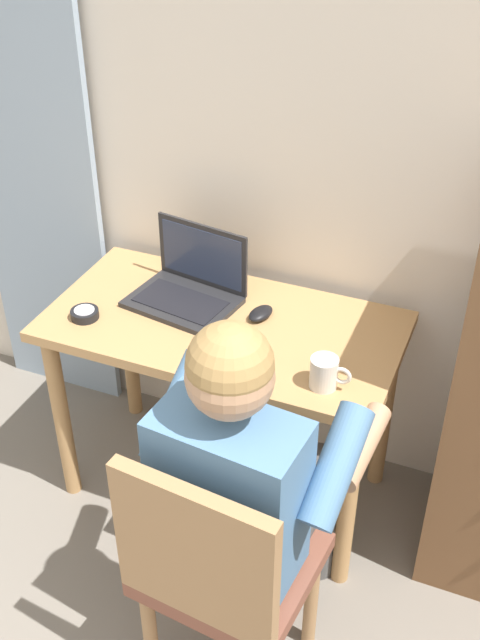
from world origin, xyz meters
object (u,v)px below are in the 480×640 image
at_px(chair, 219,570).
at_px(coffee_mug, 325,373).
at_px(desk, 223,352).
at_px(computer_mouse, 260,314).
at_px(person_seated, 252,472).
at_px(desk_clock, 84,314).
at_px(laptop, 189,286).

bearing_deg(chair, coffee_mug, 79.28).
height_order(desk, computer_mouse, computer_mouse).
relative_size(computer_mouse, coffee_mug, 0.83).
height_order(desk, person_seated, person_seated).
relative_size(person_seated, desk_clock, 13.37).
bearing_deg(coffee_mug, desk_clock, 177.35).
relative_size(person_seated, coffee_mug, 10.03).
xyz_separation_m(laptop, computer_mouse, (0.26, -0.01, -0.04)).
xyz_separation_m(desk, computer_mouse, (0.10, 0.07, 0.13)).
height_order(chair, coffee_mug, chair).
distance_m(desk_clock, coffee_mug, 0.81).
bearing_deg(person_seated, chair, -95.04).
xyz_separation_m(computer_mouse, coffee_mug, (0.29, -0.25, 0.03)).
bearing_deg(computer_mouse, laptop, -167.78).
height_order(person_seated, laptop, person_seated).
distance_m(desk, chair, 0.77).
relative_size(desk, computer_mouse, 11.26).
bearing_deg(coffee_mug, chair, -100.72).
xyz_separation_m(chair, coffee_mug, (0.10, 0.52, 0.28)).
bearing_deg(desk, laptop, 152.13).
relative_size(chair, desk_clock, 9.84).
xyz_separation_m(person_seated, laptop, (-0.46, 0.61, 0.10)).
distance_m(computer_mouse, coffee_mug, 0.38).
xyz_separation_m(person_seated, coffee_mug, (0.08, 0.34, 0.10)).
height_order(person_seated, computer_mouse, person_seated).
distance_m(desk, computer_mouse, 0.18).
xyz_separation_m(desk, coffee_mug, (0.39, -0.18, 0.16)).
xyz_separation_m(chair, computer_mouse, (-0.19, 0.77, 0.25)).
xyz_separation_m(person_seated, desk_clock, (-0.72, 0.38, 0.06)).
height_order(desk, coffee_mug, coffee_mug).
distance_m(chair, laptop, 0.95).
bearing_deg(chair, computer_mouse, 103.76).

